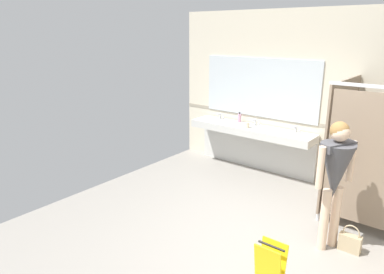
% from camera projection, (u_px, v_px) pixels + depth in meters
% --- Properties ---
extents(ground_plane, '(6.35, 5.77, 0.10)m').
position_uv_depth(ground_plane, '(257.00, 256.00, 4.40)').
color(ground_plane, gray).
extents(wall_back, '(6.35, 0.12, 2.99)m').
position_uv_depth(wall_back, '(340.00, 101.00, 5.94)').
color(wall_back, beige).
rests_on(wall_back, ground_plane).
extents(wall_back_tile_band, '(6.35, 0.01, 0.06)m').
position_uv_depth(wall_back_tile_band, '(335.00, 128.00, 6.02)').
color(wall_back_tile_band, '#9E937F').
rests_on(wall_back_tile_band, wall_back).
extents(vanity_counter, '(2.44, 0.53, 1.00)m').
position_uv_depth(vanity_counter, '(252.00, 138.00, 6.86)').
color(vanity_counter, silver).
rests_on(vanity_counter, ground_plane).
extents(mirror_panel, '(2.34, 0.02, 1.10)m').
position_uv_depth(mirror_panel, '(260.00, 88.00, 6.73)').
color(mirror_panel, silver).
rests_on(mirror_panel, wall_back).
extents(person_standing, '(0.53, 0.53, 1.62)m').
position_uv_depth(person_standing, '(335.00, 171.00, 4.22)').
color(person_standing, beige).
rests_on(person_standing, ground_plane).
extents(handbag, '(0.26, 0.10, 0.36)m').
position_uv_depth(handbag, '(350.00, 242.00, 4.38)').
color(handbag, tan).
rests_on(handbag, ground_plane).
extents(soap_dispenser, '(0.07, 0.07, 0.20)m').
position_uv_depth(soap_dispenser, '(239.00, 118.00, 7.03)').
color(soap_dispenser, '#D899B2').
rests_on(soap_dispenser, vanity_counter).
extents(paper_cup, '(0.07, 0.07, 0.10)m').
position_uv_depth(paper_cup, '(248.00, 125.00, 6.62)').
color(paper_cup, beige).
rests_on(paper_cup, vanity_counter).
extents(wet_floor_sign, '(0.28, 0.19, 0.61)m').
position_uv_depth(wet_floor_sign, '(270.00, 270.00, 3.57)').
color(wet_floor_sign, yellow).
rests_on(wet_floor_sign, ground_plane).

